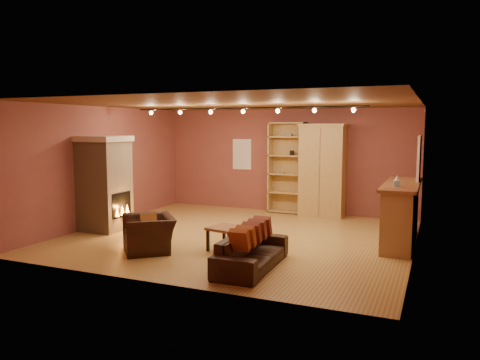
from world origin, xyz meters
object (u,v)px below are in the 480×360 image
at_px(fireplace, 105,183).
at_px(armoire, 322,170).
at_px(armchair, 149,228).
at_px(bookcase, 288,167).
at_px(bar_counter, 401,213).
at_px(loveseat, 252,245).
at_px(coffee_table, 226,230).

height_order(fireplace, armoire, armoire).
relative_size(armoire, armchair, 2.00).
height_order(fireplace, armchair, fireplace).
distance_m(bookcase, armoire, 1.01).
bearing_deg(bar_counter, armoire, 133.75).
relative_size(bar_counter, armchair, 2.11).
distance_m(armoire, armchair, 5.24).
relative_size(bar_counter, loveseat, 1.34).
relative_size(fireplace, bookcase, 0.87).
xyz_separation_m(armoire, bar_counter, (2.12, -2.21, -0.59)).
relative_size(bookcase, armoire, 1.02).
relative_size(armoire, coffee_table, 3.38).
bearing_deg(armchair, bookcase, 124.85).
xyz_separation_m(bookcase, armchair, (-1.19, -4.88, -0.80)).
xyz_separation_m(bar_counter, loveseat, (-2.13, -2.72, -0.23)).
bearing_deg(coffee_table, bar_counter, 32.34).
relative_size(loveseat, coffee_table, 2.66).
distance_m(fireplace, loveseat, 4.39).
bearing_deg(armoire, fireplace, -139.32).
bearing_deg(loveseat, fireplace, 69.57).
bearing_deg(bookcase, fireplace, -130.07).
height_order(bar_counter, armchair, bar_counter).
relative_size(fireplace, armchair, 1.76).
relative_size(armchair, coffee_table, 1.69).
bearing_deg(armchair, coffee_table, 73.09).
xyz_separation_m(fireplace, armoire, (4.12, 3.54, 0.15)).
xyz_separation_m(armoire, loveseat, (-0.01, -4.94, -0.82)).
bearing_deg(coffee_table, armoire, 78.19).
distance_m(bar_counter, loveseat, 3.46).
bearing_deg(bar_counter, bookcase, 142.46).
bearing_deg(bookcase, bar_counter, -37.54).
bearing_deg(bar_counter, fireplace, -167.96).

